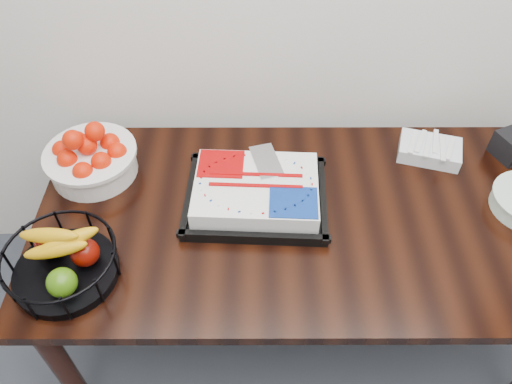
{
  "coord_description": "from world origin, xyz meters",
  "views": [
    {
      "loc": [
        -0.16,
        0.92,
        2.04
      ],
      "look_at": [
        -0.16,
        2.03,
        0.83
      ],
      "focal_mm": 35.0,
      "sensor_mm": 36.0,
      "label": 1
    }
  ],
  "objects_px": {
    "table": "(302,230)",
    "fruit_basket": "(61,261)",
    "cake_tray": "(256,192)",
    "tangerine_bowl": "(90,154)"
  },
  "relations": [
    {
      "from": "table",
      "to": "fruit_basket",
      "type": "bearing_deg",
      "value": -161.75
    },
    {
      "from": "table",
      "to": "fruit_basket",
      "type": "relative_size",
      "value": 5.42
    },
    {
      "from": "table",
      "to": "tangerine_bowl",
      "type": "height_order",
      "value": "tangerine_bowl"
    },
    {
      "from": "tangerine_bowl",
      "to": "cake_tray",
      "type": "bearing_deg",
      "value": -13.88
    },
    {
      "from": "cake_tray",
      "to": "tangerine_bowl",
      "type": "height_order",
      "value": "tangerine_bowl"
    },
    {
      "from": "cake_tray",
      "to": "tangerine_bowl",
      "type": "xyz_separation_m",
      "value": [
        -0.58,
        0.14,
        0.04
      ]
    },
    {
      "from": "tangerine_bowl",
      "to": "table",
      "type": "bearing_deg",
      "value": -15.16
    },
    {
      "from": "tangerine_bowl",
      "to": "fruit_basket",
      "type": "height_order",
      "value": "tangerine_bowl"
    },
    {
      "from": "cake_tray",
      "to": "fruit_basket",
      "type": "xyz_separation_m",
      "value": [
        -0.57,
        -0.3,
        0.03
      ]
    },
    {
      "from": "cake_tray",
      "to": "fruit_basket",
      "type": "distance_m",
      "value": 0.65
    }
  ]
}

